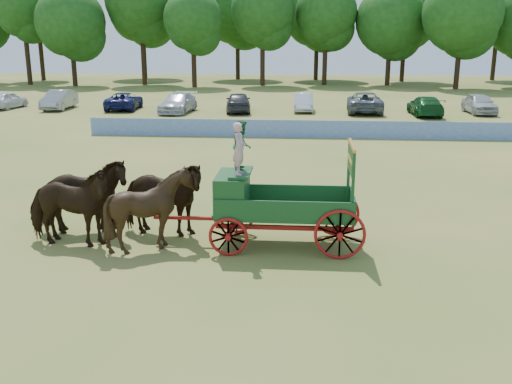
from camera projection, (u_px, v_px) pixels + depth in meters
The scene contains 9 objects.
ground at pixel (334, 241), 16.77m from camera, with size 160.00×160.00×0.00m, color olive.
horse_lead_left at pixel (68, 207), 16.05m from camera, with size 1.25×2.74×2.31m, color black.
horse_lead_right at pixel (83, 197), 17.11m from camera, with size 1.25×2.74×2.31m, color black.
horse_wheel_left at pixel (152, 209), 15.86m from camera, with size 1.87×2.10×2.32m, color black.
horse_wheel_right at pixel (161, 199), 16.92m from camera, with size 1.25×2.74×2.31m, color black.
farm_dray at pixel (260, 193), 16.06m from camera, with size 6.00×2.00×3.58m.
sponsor_banner at pixel (303, 129), 34.03m from camera, with size 26.00×0.08×1.05m, color #1E3FA5.
parked_cars at pixel (277, 102), 45.86m from camera, with size 45.56×7.11×1.64m.
treeline at pixel (287, 11), 73.11m from camera, with size 92.06×24.59×15.13m.
Camera 1 is at (-0.96, -15.95, 5.76)m, focal length 40.00 mm.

